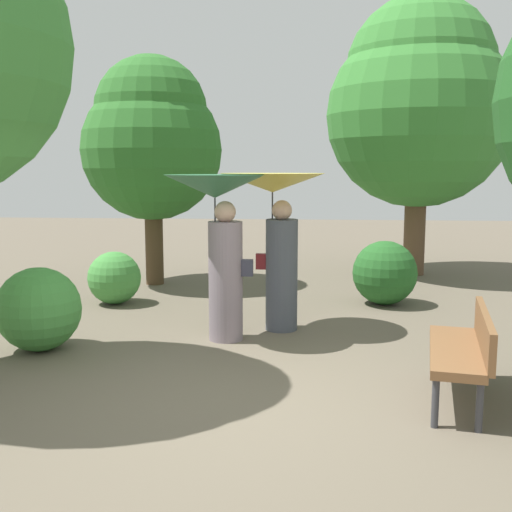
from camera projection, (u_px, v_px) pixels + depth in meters
ground_plane at (233, 402)px, 5.59m from camera, size 40.00×40.00×0.00m
person_left at (219, 223)px, 7.44m from camera, size 1.22×1.22×2.02m
person_right at (276, 217)px, 7.90m from camera, size 1.34×1.34×2.04m
park_bench at (465, 347)px, 5.54m from camera, size 0.76×1.57×0.83m
tree_near_right at (419, 101)px, 11.82m from camera, size 3.54×3.54×5.35m
tree_mid_left at (152, 138)px, 10.90m from camera, size 2.50×2.50×4.07m
bush_path_left at (39, 309)px, 7.11m from camera, size 0.97×0.97×0.97m
bush_path_right at (385, 273)px, 9.51m from camera, size 0.99×0.99×0.99m
bush_behind_bench at (114, 278)px, 9.56m from camera, size 0.82×0.82×0.82m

